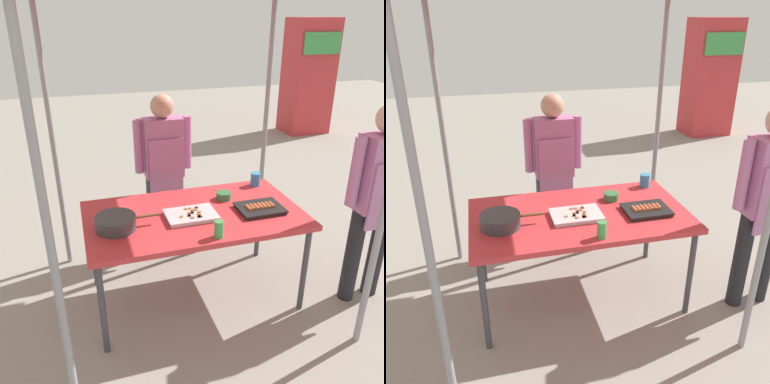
# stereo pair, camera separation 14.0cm
# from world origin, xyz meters

# --- Properties ---
(ground_plane) EXTENTS (18.00, 18.00, 0.00)m
(ground_plane) POSITION_xyz_m (0.00, 0.00, 0.00)
(ground_plane) COLOR gray
(stall_table) EXTENTS (1.60, 0.90, 0.75)m
(stall_table) POSITION_xyz_m (0.00, 0.00, 0.70)
(stall_table) COLOR #C63338
(stall_table) RESTS_ON ground
(tray_grilled_sausages) EXTENTS (0.33, 0.26, 0.05)m
(tray_grilled_sausages) POSITION_xyz_m (0.48, -0.10, 0.77)
(tray_grilled_sausages) COLOR black
(tray_grilled_sausages) RESTS_ON stall_table
(tray_meat_skewers) EXTENTS (0.37, 0.26, 0.04)m
(tray_meat_skewers) POSITION_xyz_m (-0.04, -0.06, 0.77)
(tray_meat_skewers) COLOR silver
(tray_meat_skewers) RESTS_ON stall_table
(cooking_wok) EXTENTS (0.44, 0.28, 0.10)m
(cooking_wok) POSITION_xyz_m (-0.58, -0.07, 0.80)
(cooking_wok) COLOR #38383A
(cooking_wok) RESTS_ON stall_table
(condiment_bowl) EXTENTS (0.12, 0.12, 0.06)m
(condiment_bowl) POSITION_xyz_m (0.30, 0.17, 0.78)
(condiment_bowl) COLOR #33723F
(condiment_bowl) RESTS_ON stall_table
(drink_cup_near_edge) EXTENTS (0.08, 0.08, 0.11)m
(drink_cup_near_edge) POSITION_xyz_m (0.66, 0.35, 0.81)
(drink_cup_near_edge) COLOR #338CBF
(drink_cup_near_edge) RESTS_ON stall_table
(drink_cup_by_wok) EXTENTS (0.06, 0.06, 0.12)m
(drink_cup_by_wok) POSITION_xyz_m (0.05, -0.38, 0.81)
(drink_cup_by_wok) COLOR #3F994C
(drink_cup_by_wok) RESTS_ON stall_table
(vendor_woman) EXTENTS (0.52, 0.22, 1.48)m
(vendor_woman) POSITION_xyz_m (-0.04, 0.80, 0.87)
(vendor_woman) COLOR #333842
(vendor_woman) RESTS_ON ground
(customer_nearby) EXTENTS (0.52, 0.23, 1.56)m
(customer_nearby) POSITION_xyz_m (1.27, -0.39, 0.92)
(customer_nearby) COLOR black
(customer_nearby) RESTS_ON ground
(neighbor_stall_left) EXTENTS (0.79, 0.66, 2.02)m
(neighbor_stall_left) POSITION_xyz_m (3.46, 4.09, 1.01)
(neighbor_stall_left) COLOR #C63338
(neighbor_stall_left) RESTS_ON ground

